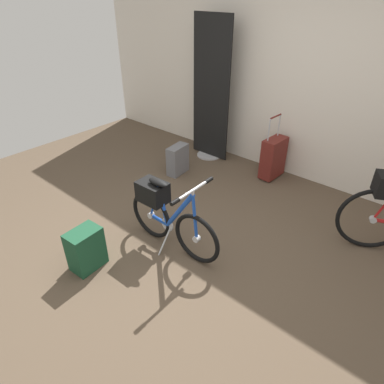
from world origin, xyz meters
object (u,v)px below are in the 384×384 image
object	(u,v)px
folding_bike_foreground	(166,213)
backpack_on_floor	(86,249)
handbag_on_floor	(177,160)
floor_banner_stand	(211,98)
rolling_suitcase	(273,158)

from	to	relation	value
folding_bike_foreground	backpack_on_floor	bearing A→B (deg)	-115.87
folding_bike_foreground	handbag_on_floor	bearing A→B (deg)	129.03
backpack_on_floor	floor_banner_stand	bearing A→B (deg)	103.41
rolling_suitcase	backpack_on_floor	distance (m)	2.60
rolling_suitcase	handbag_on_floor	distance (m)	1.25
floor_banner_stand	rolling_suitcase	world-z (taller)	floor_banner_stand
folding_bike_foreground	rolling_suitcase	world-z (taller)	rolling_suitcase
folding_bike_foreground	rolling_suitcase	xyz separation A→B (m)	(0.09, 1.87, -0.09)
floor_banner_stand	rolling_suitcase	xyz separation A→B (m)	(1.03, 0.02, -0.58)
folding_bike_foreground	rolling_suitcase	size ratio (longest dim) A/B	1.29
folding_bike_foreground	backpack_on_floor	size ratio (longest dim) A/B	2.74
folding_bike_foreground	backpack_on_floor	world-z (taller)	folding_bike_foreground
handbag_on_floor	rolling_suitcase	bearing A→B (deg)	35.44
handbag_on_floor	backpack_on_floor	bearing A→B (deg)	-72.02
handbag_on_floor	folding_bike_foreground	bearing A→B (deg)	-50.97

